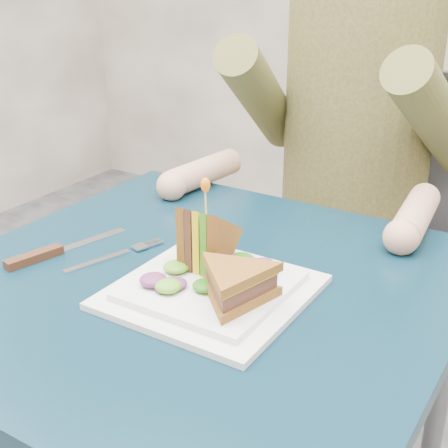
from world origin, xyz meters
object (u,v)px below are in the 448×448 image
Objects in this scene: sandwich_upright at (206,243)px; fork at (113,256)px; knife at (45,254)px; table at (196,324)px; diner at (358,87)px; chair at (361,227)px; plate at (211,289)px; sandwich_flat at (235,284)px.

sandwich_upright reaches higher than fork.
fork is 0.79× the size of knife.
table is 1.01× the size of diner.
chair is 4.24× the size of knife.
knife is at bearing -164.57° from table.
table is 2.88× the size of plate.
table is at bearing 152.59° from sandwich_flat.
fork is (-0.15, -0.64, -0.18)m from diner.
knife is (-0.25, -0.07, 0.09)m from table.
chair is at bearing 90.00° from diner.
sandwich_upright is (0.01, -0.73, 0.24)m from chair.
chair reaches higher than fork.
plate is 1.38× the size of sandwich_flat.
table is 4.94× the size of sandwich_upright.
table is at bearing 149.38° from plate.
plate reaches higher than fork.
knife is (-0.25, -0.70, -0.18)m from diner.
sandwich_flat is 1.08× the size of fork.
diner reaches higher than fork.
fork is (-0.15, -0.01, 0.08)m from table.
plate is 1.71× the size of sandwich_upright.
table is at bearing -90.00° from chair.
sandwich_flat is at bearing -36.93° from sandwich_upright.
diner is 0.68m from fork.
chair is 1.25× the size of diner.
diner is 2.87× the size of plate.
chair is 5.33× the size of fork.
plate reaches higher than table.
sandwich_upright is at bearing -89.22° from chair.
sandwich_upright is at bearing 130.28° from plate.
plate is at bearing 155.56° from sandwich_flat.
table is 4.30× the size of fork.
fork is at bearing -101.43° from chair.
plate is 0.07m from sandwich_upright.
plate is 0.07m from sandwich_flat.
chair is at bearing 93.56° from plate.
table is 0.75m from chair.
plate is (0.05, -0.77, 0.20)m from chair.
chair is 4.95× the size of sandwich_flat.
knife is at bearing -109.37° from diner.
plate is at bearing -85.83° from diner.
plate is 1.18× the size of knife.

